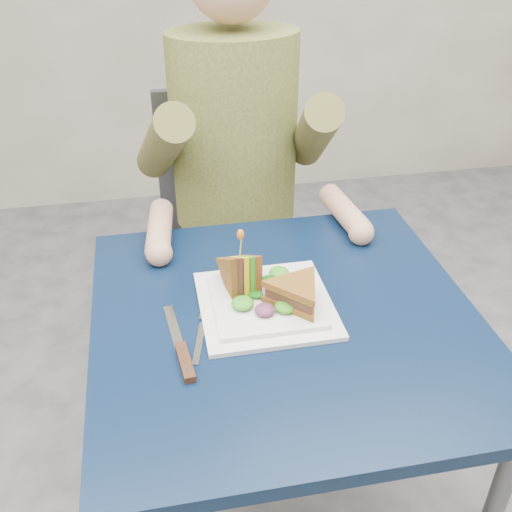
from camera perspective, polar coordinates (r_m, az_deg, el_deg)
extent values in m
cube|color=black|center=(1.18, 2.89, -6.24)|extent=(0.75, 0.75, 0.03)
cylinder|color=#595B5E|center=(1.65, -11.23, -10.38)|extent=(0.04, 0.04, 0.70)
cylinder|color=#595B5E|center=(1.73, 10.51, -7.64)|extent=(0.04, 0.04, 0.70)
cube|color=#47474C|center=(1.85, -1.92, -0.21)|extent=(0.42, 0.40, 0.04)
cube|color=#47474C|center=(1.89, -2.95, 9.12)|extent=(0.42, 0.03, 0.46)
cylinder|color=#47474C|center=(1.85, -6.52, -9.77)|extent=(0.02, 0.02, 0.43)
cylinder|color=#47474C|center=(1.89, 4.50, -8.40)|extent=(0.02, 0.02, 0.43)
cylinder|color=#47474C|center=(2.11, -7.39, -3.57)|extent=(0.02, 0.02, 0.43)
cylinder|color=#47474C|center=(2.15, 2.21, -2.52)|extent=(0.02, 0.02, 0.43)
cylinder|color=brown|center=(1.64, -2.08, 11.77)|extent=(0.34, 0.34, 0.52)
cylinder|color=brown|center=(1.53, -8.87, 10.47)|extent=(0.15, 0.39, 0.31)
cylinder|color=tan|center=(1.41, -9.16, 2.53)|extent=(0.08, 0.20, 0.06)
sphere|color=tan|center=(1.33, -9.22, 0.28)|extent=(0.06, 0.06, 0.06)
cylinder|color=brown|center=(1.59, 5.53, 11.56)|extent=(0.15, 0.39, 0.31)
cylinder|color=tan|center=(1.48, 8.47, 4.20)|extent=(0.08, 0.20, 0.06)
sphere|color=tan|center=(1.40, 9.99, 2.21)|extent=(0.06, 0.06, 0.06)
cube|color=white|center=(1.19, 0.93, -4.67)|extent=(0.26, 0.26, 0.01)
cube|color=white|center=(1.19, 0.93, -4.29)|extent=(0.21, 0.21, 0.01)
cube|color=silver|center=(1.11, -5.43, -8.26)|extent=(0.04, 0.12, 0.00)
cube|color=silver|center=(1.17, -4.83, -5.68)|extent=(0.03, 0.03, 0.00)
cube|color=silver|center=(1.19, -4.99, -4.85)|extent=(0.01, 0.03, 0.00)
cube|color=silver|center=(1.19, -4.76, -4.86)|extent=(0.01, 0.03, 0.00)
cube|color=silver|center=(1.19, -4.52, -4.87)|extent=(0.01, 0.03, 0.00)
cube|color=silver|center=(1.19, -4.28, -4.89)|extent=(0.01, 0.03, 0.00)
cube|color=silver|center=(1.15, -7.84, -6.76)|extent=(0.03, 0.14, 0.00)
cube|color=black|center=(1.07, -6.77, -9.98)|extent=(0.03, 0.10, 0.01)
cylinder|color=silver|center=(1.08, -7.07, -8.84)|extent=(0.01, 0.01, 0.00)
cylinder|color=silver|center=(1.05, -6.50, -10.59)|extent=(0.01, 0.01, 0.00)
cylinder|color=tan|center=(1.16, -1.47, 0.87)|extent=(0.01, 0.01, 0.06)
ellipsoid|color=orange|center=(1.14, -1.49, 2.06)|extent=(0.01, 0.01, 0.02)
torus|color=#9E4C7A|center=(1.18, 1.61, -3.28)|extent=(0.04, 0.04, 0.02)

